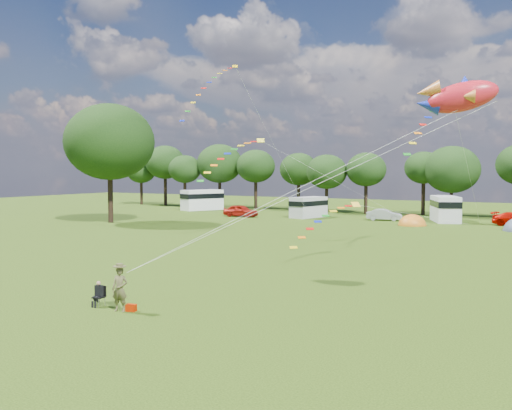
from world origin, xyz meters
The scene contains 17 objects.
ground_plane centered at (0.00, 0.00, 0.00)m, with size 180.00×180.00×0.00m, color black.
tree_line centered at (5.30, 54.99, 6.35)m, with size 102.98×10.98×10.27m.
big_tree centered at (-30.00, 28.00, 9.02)m, with size 10.00×10.00×13.28m.
car_a centered at (-21.30, 41.91, 0.76)m, with size 1.79×4.56×1.52m, color #A9170D.
car_b centered at (-3.97, 45.60, 0.67)m, with size 1.42×3.79×1.34m, color #A1A3A9.
campervan_a centered at (-32.31, 49.27, 1.59)m, with size 4.81×6.56×2.96m.
campervan_b centered at (-13.40, 45.11, 1.37)m, with size 3.34×5.56×2.55m.
campervan_c centered at (2.53, 47.58, 1.57)m, with size 4.52×6.46×2.92m.
tent_orange centered at (0.36, 41.35, 0.02)m, with size 3.01×3.30×2.35m.
kite_flyer centered at (-1.11, -1.72, 0.95)m, with size 0.69×0.45×1.89m, color brown.
camp_chair centered at (-2.54, -1.46, 0.66)m, with size 0.49×0.48×1.12m.
kite_bag centered at (-0.72, -1.47, 0.15)m, with size 0.41×0.28×0.29m, color #B41D00.
fish_kite centered at (11.27, 4.00, 8.82)m, with size 3.37×1.73×1.76m.
streamer_kite_a centered at (-14.79, 25.99, 14.10)m, with size 3.28×5.45×5.73m.
streamer_kite_b centered at (-10.42, 22.93, 7.44)m, with size 4.38×4.67×3.83m.
streamer_kite_c centered at (1.67, 15.02, 2.89)m, with size 3.11×4.91×2.78m.
streamer_kite_d centered at (6.76, 21.28, 9.71)m, with size 2.67×5.11×4.29m.
Camera 1 is at (15.51, -19.54, 5.99)m, focal length 40.00 mm.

